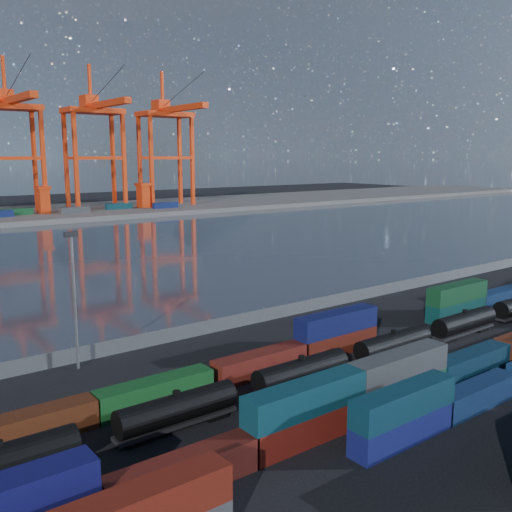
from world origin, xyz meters
TOP-DOWN VIEW (x-y plane):
  - ground at (0.00, 0.00)m, footprint 700.00×700.00m
  - harbor_water at (0.00, 105.00)m, footprint 700.00×700.00m
  - container_row_south at (4.68, -9.13)m, footprint 140.33×2.40m
  - container_row_mid at (2.22, -3.82)m, footprint 141.82×2.59m
  - container_row_north at (-1.10, 11.12)m, footprint 142.49×2.57m
  - tanker_string at (10.49, 5.14)m, footprint 120.87×2.66m
  - waterfront_fence at (-0.00, 28.00)m, footprint 160.12×0.12m
  - yard_light_mast at (-30.00, 26.00)m, footprint 1.60×0.40m

SIDE VIEW (x-z plane):
  - ground at x=0.00m, z-range 0.00..0.00m
  - harbor_water at x=0.00m, z-range 0.01..0.01m
  - waterfront_fence at x=0.00m, z-range -0.10..2.10m
  - tanker_string at x=10.49m, z-range 0.01..3.81m
  - container_row_mid at x=2.22m, z-range -0.64..4.87m
  - container_row_north at x=-1.10m, z-range -0.59..4.89m
  - container_row_south at x=4.68m, z-range -0.37..4.75m
  - yard_light_mast at x=-30.00m, z-range 1.00..17.60m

